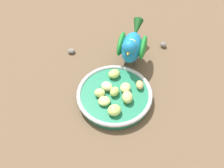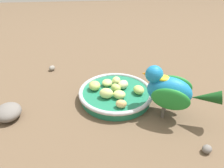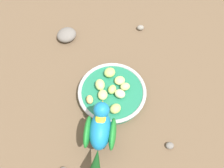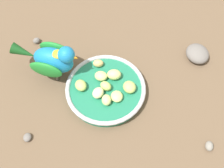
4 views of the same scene
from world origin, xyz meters
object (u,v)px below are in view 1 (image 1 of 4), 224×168
apple_piece_2 (125,88)px  pebble_2 (71,51)px  feeding_bowl (114,96)px  apple_piece_6 (127,97)px  apple_piece_5 (100,93)px  parrot (132,45)px  apple_piece_3 (114,110)px  apple_piece_7 (104,101)px  pebble_1 (163,45)px  apple_piece_4 (114,92)px  apple_piece_8 (140,85)px  apple_piece_1 (106,85)px  apple_piece_0 (114,74)px

apple_piece_2 → pebble_2: (-0.12, 0.23, -0.03)m
feeding_bowl → apple_piece_6: apple_piece_6 is taller
apple_piece_5 → parrot: 0.19m
apple_piece_3 → apple_piece_5: bearing=107.8°
apple_piece_7 → pebble_1: bearing=35.2°
apple_piece_3 → parrot: 0.22m
apple_piece_4 → apple_piece_5: (-0.04, 0.01, -0.00)m
pebble_2 → apple_piece_8: bearing=-54.7°
apple_piece_1 → apple_piece_4: same height
apple_piece_4 → apple_piece_8: 0.08m
apple_piece_4 → apple_piece_7: (-0.04, -0.02, -0.00)m
feeding_bowl → pebble_1: (0.23, 0.17, -0.01)m
apple_piece_4 → apple_piece_7: apple_piece_4 is taller
apple_piece_0 → apple_piece_1: apple_piece_1 is taller
apple_piece_3 → apple_piece_8: 0.12m
apple_piece_3 → apple_piece_4: bearing=72.3°
apple_piece_4 → parrot: bearing=53.0°
apple_piece_3 → pebble_1: 0.34m
apple_piece_0 → apple_piece_3: (-0.04, -0.13, 0.00)m
parrot → apple_piece_2: bearing=3.8°
apple_piece_6 → apple_piece_8: apple_piece_6 is taller
apple_piece_1 → pebble_2: (-0.07, 0.20, -0.03)m
apple_piece_6 → apple_piece_8: (0.05, 0.03, -0.00)m
apple_piece_1 → apple_piece_2: 0.06m
apple_piece_8 → pebble_2: (-0.16, 0.23, -0.03)m
apple_piece_0 → apple_piece_7: 0.10m
apple_piece_4 → apple_piece_6: size_ratio=0.83×
apple_piece_1 → apple_piece_8: (0.09, -0.03, -0.00)m
apple_piece_7 → apple_piece_8: size_ratio=1.17×
apple_piece_8 → pebble_1: bearing=47.6°
apple_piece_1 → pebble_2: apple_piece_1 is taller
apple_piece_2 → apple_piece_4: (-0.04, -0.00, 0.00)m
apple_piece_5 → pebble_1: apple_piece_5 is taller
apple_piece_3 → apple_piece_6: (0.05, 0.03, 0.00)m
apple_piece_8 → pebble_1: apple_piece_8 is taller
apple_piece_2 → pebble_2: size_ratio=1.48×
apple_piece_1 → apple_piece_7: 0.06m
apple_piece_3 → parrot: bearing=58.5°
apple_piece_2 → apple_piece_8: bearing=-2.8°
apple_piece_2 → apple_piece_5: bearing=177.6°
feeding_bowl → parrot: size_ratio=1.22×
apple_piece_1 → apple_piece_8: bearing=-16.0°
pebble_1 → pebble_2: pebble_1 is taller
apple_piece_4 → pebble_1: 0.28m
feeding_bowl → apple_piece_3: (-0.02, -0.06, 0.02)m
apple_piece_2 → apple_piece_3: size_ratio=0.94×
apple_piece_3 → apple_piece_4: 0.06m
apple_piece_3 → pebble_1: size_ratio=1.72×
apple_piece_8 → apple_piece_6: bearing=-146.0°
apple_piece_2 → apple_piece_8: (0.04, -0.00, -0.00)m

